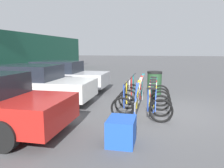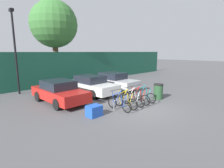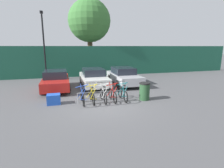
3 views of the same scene
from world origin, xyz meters
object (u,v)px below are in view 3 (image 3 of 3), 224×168
at_px(bicycle_red, 112,95).
at_px(lamp_post, 44,43).
at_px(car_red, 56,80).
at_px(car_silver, 124,76).
at_px(bike_rack, 103,93).
at_px(cargo_crate, 54,99).
at_px(bicycle_teal, 123,94).
at_px(car_white, 94,78).
at_px(bicycle_blue, 82,97).
at_px(bicycle_yellow, 92,96).
at_px(bicycle_white, 103,95).
at_px(trash_bin, 144,91).
at_px(tree_behind_hoarding, 89,21).

xyz_separation_m(bicycle_red, lamp_post, (-4.24, 7.97, 3.04)).
xyz_separation_m(car_red, car_silver, (5.37, 0.48, 0.00)).
relative_size(bike_rack, cargo_crate, 4.14).
height_order(bicycle_red, lamp_post, lamp_post).
bearing_deg(bicycle_red, bicycle_teal, -3.15).
bearing_deg(car_white, cargo_crate, -126.80).
bearing_deg(bicycle_red, car_red, 127.87).
height_order(bike_rack, car_white, car_white).
xyz_separation_m(bicycle_blue, lamp_post, (-2.52, 7.97, 3.04)).
distance_m(bicycle_yellow, bicycle_white, 0.65).
bearing_deg(bicycle_yellow, trash_bin, -2.58).
distance_m(bicycle_teal, lamp_post, 9.83).
height_order(bicycle_yellow, bicycle_white, same).
xyz_separation_m(bicycle_white, car_red, (-2.69, 3.72, 0.31)).
relative_size(car_red, cargo_crate, 6.10).
relative_size(bicycle_blue, car_white, 0.38).
bearing_deg(car_red, trash_bin, -38.02).
distance_m(bicycle_white, bicycle_teal, 1.17).
bearing_deg(tree_behind_hoarding, cargo_crate, -109.14).
distance_m(car_white, tree_behind_hoarding, 8.45).
bearing_deg(cargo_crate, car_silver, 35.94).
distance_m(bike_rack, bicycle_yellow, 0.66).
height_order(bicycle_teal, car_silver, car_silver).
bearing_deg(bicycle_teal, car_red, 135.90).
distance_m(bicycle_blue, car_red, 4.02).
relative_size(car_silver, trash_bin, 4.39).
bearing_deg(bicycle_white, bicycle_blue, -178.30).
distance_m(bike_rack, bicycle_blue, 1.19).
xyz_separation_m(car_silver, lamp_post, (-6.39, 3.77, 2.73)).
xyz_separation_m(car_white, tree_behind_hoarding, (0.79, 6.67, 5.13)).
bearing_deg(bicycle_teal, lamp_post, 121.25).
distance_m(bicycle_teal, car_red, 5.37).
bearing_deg(cargo_crate, bicycle_yellow, -8.08).
xyz_separation_m(cargo_crate, tree_behind_hoarding, (3.64, 10.48, 5.55)).
distance_m(bicycle_white, bicycle_red, 0.54).
bearing_deg(bike_rack, trash_bin, -10.10).
height_order(bicycle_red, tree_behind_hoarding, tree_behind_hoarding).
xyz_separation_m(bicycle_blue, trash_bin, (3.61, -0.28, 0.14)).
relative_size(bicycle_teal, car_red, 0.40).
height_order(bicycle_red, car_red, car_red).
xyz_separation_m(bicycle_blue, cargo_crate, (-1.53, 0.29, -0.10)).
xyz_separation_m(bicycle_red, bicycle_teal, (0.63, 0.00, 0.00)).
distance_m(lamp_post, cargo_crate, 8.36).
height_order(car_white, car_silver, same).
xyz_separation_m(bicycle_red, car_white, (-0.40, 4.10, 0.31)).
bearing_deg(car_red, tree_behind_hoarding, 62.85).
height_order(bike_rack, tree_behind_hoarding, tree_behind_hoarding).
bearing_deg(bicycle_blue, bike_rack, 7.43).
relative_size(bicycle_blue, bicycle_teal, 1.00).
xyz_separation_m(bicycle_teal, car_white, (-1.03, 4.10, 0.31)).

